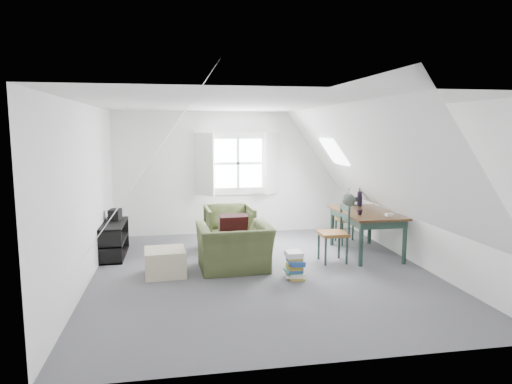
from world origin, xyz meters
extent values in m
plane|color=#535257|center=(0.00, 0.00, 0.00)|extent=(5.50, 5.50, 0.00)
plane|color=white|center=(0.00, 0.00, 2.50)|extent=(5.50, 5.50, 0.00)
plane|color=white|center=(0.00, 2.75, 1.25)|extent=(5.00, 0.00, 5.00)
plane|color=white|center=(0.00, -2.75, 1.25)|extent=(5.00, 0.00, 5.00)
plane|color=white|center=(-2.50, 0.00, 1.25)|extent=(0.00, 5.50, 5.50)
plane|color=white|center=(2.50, 0.00, 1.25)|extent=(0.00, 5.50, 5.50)
plane|color=white|center=(-1.55, 0.00, 1.78)|extent=(3.19, 5.50, 4.48)
plane|color=white|center=(1.55, 0.00, 1.78)|extent=(3.19, 5.50, 4.48)
cube|color=white|center=(0.00, 2.73, 1.45)|extent=(1.30, 0.04, 1.30)
cube|color=white|center=(-0.68, 2.57, 1.45)|extent=(0.35, 0.35, 1.25)
cube|color=white|center=(0.68, 2.57, 1.45)|extent=(0.35, 0.35, 1.25)
cube|color=white|center=(0.00, 2.72, 1.45)|extent=(1.00, 0.02, 1.00)
cube|color=white|center=(0.00, 2.70, 1.45)|extent=(1.08, 0.04, 0.05)
cube|color=white|center=(0.00, 2.70, 1.45)|extent=(0.05, 0.04, 1.08)
cube|color=white|center=(1.55, 1.30, 1.75)|extent=(0.35, 0.75, 0.47)
imported|color=#3F4825|center=(-0.41, 0.21, 0.00)|extent=(1.13, 1.00, 0.71)
imported|color=#3F4825|center=(-0.33, 1.50, 0.00)|extent=(0.87, 0.90, 0.78)
cube|color=#370F12|center=(-0.41, 0.36, 0.62)|extent=(0.46, 0.28, 0.46)
cube|color=#C1B290|center=(-1.45, 0.14, 0.19)|extent=(0.62, 0.62, 0.39)
cube|color=#341F0F|center=(1.95, 0.71, 0.73)|extent=(0.90, 1.49, 0.04)
cube|color=#1F342C|center=(1.95, 0.71, 0.65)|extent=(0.80, 1.39, 0.12)
cylinder|color=#1F342C|center=(1.58, 0.04, 0.35)|extent=(0.07, 0.07, 0.71)
cylinder|color=#1F342C|center=(2.32, 0.04, 0.35)|extent=(0.07, 0.07, 0.71)
cylinder|color=#1F342C|center=(1.58, 1.38, 0.35)|extent=(0.07, 0.07, 0.71)
cylinder|color=#1F342C|center=(2.32, 1.38, 0.35)|extent=(0.07, 0.07, 0.71)
sphere|color=silver|center=(1.80, 1.16, 0.88)|extent=(0.24, 0.24, 0.24)
cylinder|color=silver|center=(1.80, 1.16, 1.03)|extent=(0.08, 0.08, 0.13)
cylinder|color=black|center=(2.05, 1.26, 0.88)|extent=(0.09, 0.09, 0.27)
cylinder|color=#3F2D1E|center=(2.05, 1.26, 1.17)|extent=(0.03, 0.06, 0.48)
cylinder|color=#3F2D1E|center=(2.06, 1.27, 1.17)|extent=(0.05, 0.07, 0.48)
cylinder|color=#3F2D1E|center=(2.04, 1.25, 1.17)|extent=(0.06, 0.08, 0.47)
imported|color=black|center=(1.70, 0.41, 0.75)|extent=(0.11, 0.11, 0.09)
cube|color=white|center=(2.15, 0.26, 0.77)|extent=(0.12, 0.08, 0.04)
cube|color=brown|center=(1.93, 1.50, 0.46)|extent=(0.43, 0.43, 0.05)
cylinder|color=#1F342C|center=(2.10, 1.68, 0.22)|extent=(0.04, 0.04, 0.44)
cylinder|color=#1F342C|center=(2.10, 1.33, 0.22)|extent=(0.04, 0.04, 0.44)
cylinder|color=#1F342C|center=(1.76, 1.68, 0.22)|extent=(0.04, 0.04, 0.44)
cylinder|color=#1F342C|center=(1.76, 1.33, 0.22)|extent=(0.04, 0.04, 0.44)
cylinder|color=#1F342C|center=(2.10, 1.31, 0.68)|extent=(0.04, 0.04, 0.46)
cylinder|color=#1F342C|center=(1.76, 1.31, 0.68)|extent=(0.04, 0.04, 0.46)
cube|color=#1F342C|center=(1.93, 1.31, 0.86)|extent=(0.35, 0.03, 0.08)
cube|color=#1F342C|center=(1.93, 1.31, 0.73)|extent=(0.35, 0.03, 0.06)
cube|color=brown|center=(1.22, 0.36, 0.47)|extent=(0.44, 0.44, 0.05)
cylinder|color=#1F342C|center=(1.05, 0.54, 0.22)|extent=(0.04, 0.04, 0.45)
cylinder|color=#1F342C|center=(1.40, 0.54, 0.22)|extent=(0.04, 0.04, 0.45)
cylinder|color=#1F342C|center=(1.05, 0.18, 0.22)|extent=(0.04, 0.04, 0.45)
cylinder|color=#1F342C|center=(1.40, 0.18, 0.22)|extent=(0.04, 0.04, 0.45)
cylinder|color=#1F342C|center=(1.42, 0.54, 0.70)|extent=(0.04, 0.04, 0.47)
cylinder|color=#1F342C|center=(1.42, 0.18, 0.70)|extent=(0.04, 0.04, 0.47)
cube|color=#1F342C|center=(1.42, 0.36, 0.88)|extent=(0.03, 0.35, 0.08)
cube|color=#1F342C|center=(1.42, 0.36, 0.75)|extent=(0.03, 0.35, 0.06)
cube|color=black|center=(-2.32, 1.34, 0.01)|extent=(0.37, 1.12, 0.03)
cube|color=black|center=(-2.32, 1.34, 0.28)|extent=(0.37, 1.12, 0.03)
cube|color=black|center=(-2.32, 1.34, 0.56)|extent=(0.37, 1.12, 0.03)
cube|color=black|center=(-2.32, 0.80, 0.28)|extent=(0.37, 0.03, 0.56)
cube|color=black|center=(-2.32, 1.89, 0.28)|extent=(0.37, 0.03, 0.56)
cube|color=#264C99|center=(-2.32, 1.01, 0.12)|extent=(0.17, 0.19, 0.21)
cube|color=red|center=(-2.32, 1.44, 0.12)|extent=(0.17, 0.22, 0.21)
cube|color=white|center=(-2.32, 1.15, 0.39)|extent=(0.17, 0.21, 0.19)
cube|color=black|center=(-2.32, 1.59, 0.66)|extent=(0.22, 0.28, 0.20)
cube|color=#B29933|center=(0.42, -0.36, 0.02)|extent=(0.21, 0.28, 0.03)
cube|color=white|center=(0.39, -0.35, 0.05)|extent=(0.27, 0.30, 0.03)
cube|color=white|center=(0.42, -0.37, 0.09)|extent=(0.22, 0.30, 0.04)
cube|color=#337F4C|center=(0.37, -0.36, 0.12)|extent=(0.23, 0.28, 0.03)
cube|color=#264C99|center=(0.40, -0.38, 0.14)|extent=(0.24, 0.31, 0.02)
cube|color=#B29933|center=(0.40, -0.36, 0.17)|extent=(0.21, 0.28, 0.03)
cube|color=#B29933|center=(0.40, -0.34, 0.20)|extent=(0.24, 0.31, 0.04)
cube|color=#264C99|center=(0.43, -0.38, 0.23)|extent=(0.25, 0.31, 0.04)
cube|color=#264C99|center=(0.40, -0.38, 0.27)|extent=(0.25, 0.30, 0.03)
cube|color=#B29933|center=(0.40, -0.33, 0.30)|extent=(0.22, 0.29, 0.04)
cube|color=white|center=(0.39, -0.34, 0.34)|extent=(0.23, 0.26, 0.04)
cube|color=white|center=(0.39, -0.34, 0.38)|extent=(0.23, 0.28, 0.03)
camera|label=1|loc=(-1.26, -6.53, 2.15)|focal=32.00mm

